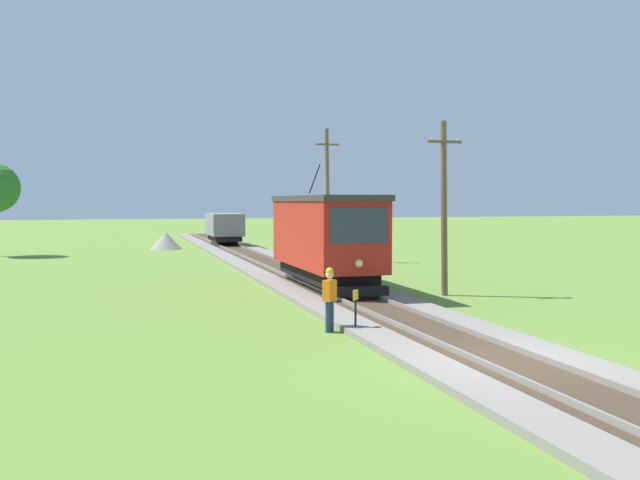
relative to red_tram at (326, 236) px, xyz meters
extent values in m
plane|color=olive|center=(0.00, -13.51, -2.19)|extent=(260.00, 260.00, 0.00)
cube|color=gray|center=(0.00, -13.51, -2.10)|extent=(4.20, 120.00, 0.18)
cube|color=#423323|center=(0.00, -13.51, -2.01)|extent=(2.04, 120.00, 0.01)
cube|color=gray|center=(-0.72, -13.51, -1.94)|extent=(0.07, 120.00, 0.14)
cube|color=gray|center=(0.72, -13.51, -1.94)|extent=(0.07, 120.00, 0.14)
cube|color=red|center=(0.00, 0.02, 0.11)|extent=(2.50, 8.00, 2.60)
cube|color=#383333|center=(0.00, 0.02, 1.52)|extent=(2.60, 8.32, 0.22)
cube|color=black|center=(0.00, 0.02, -1.47)|extent=(2.10, 7.04, 0.44)
cube|color=#2D3842|center=(0.00, -3.99, 0.57)|extent=(2.10, 0.03, 1.25)
cube|color=#2D3842|center=(1.26, 0.02, 0.47)|extent=(0.02, 6.72, 1.04)
sphere|color=#F4EAB2|center=(0.00, -4.04, -0.74)|extent=(0.28, 0.28, 0.28)
cylinder|color=black|center=(0.00, 1.62, 2.33)|extent=(0.05, 1.67, 1.19)
cube|color=black|center=(0.00, -4.18, -1.69)|extent=(2.00, 0.36, 0.32)
cylinder|color=black|center=(0.00, -2.22, -1.47)|extent=(1.54, 0.80, 0.80)
cylinder|color=black|center=(0.00, 2.26, -1.47)|extent=(1.54, 0.80, 0.80)
cube|color=slate|center=(0.00, 27.79, -0.42)|extent=(2.40, 5.20, 1.70)
cube|color=black|center=(0.00, 27.79, -1.49)|extent=(2.02, 4.78, 0.38)
cylinder|color=black|center=(0.00, 26.23, -1.49)|extent=(1.54, 0.76, 0.76)
cylinder|color=black|center=(0.00, 29.35, -1.49)|extent=(1.54, 0.76, 0.76)
cylinder|color=brown|center=(3.99, -2.45, 1.13)|extent=(0.24, 0.50, 6.66)
cube|color=brown|center=(3.99, -2.45, 3.66)|extent=(1.40, 0.10, 0.10)
cylinder|color=silver|center=(3.44, -2.45, 3.76)|extent=(0.08, 0.08, 0.10)
cylinder|color=silver|center=(4.54, -2.45, 3.76)|extent=(0.08, 0.08, 0.10)
cylinder|color=brown|center=(3.99, 12.97, 1.76)|extent=(0.24, 0.63, 7.91)
cube|color=brown|center=(3.99, 12.97, 4.76)|extent=(1.40, 0.10, 0.10)
cylinder|color=silver|center=(3.44, 12.97, 4.86)|extent=(0.08, 0.08, 0.10)
cylinder|color=silver|center=(4.54, 12.97, 4.86)|extent=(0.08, 0.08, 0.10)
cylinder|color=black|center=(-1.76, -8.76, -1.74)|extent=(0.06, 0.06, 0.90)
cube|color=gold|center=(-1.76, -8.76, -1.15)|extent=(0.21, 0.21, 0.28)
cone|color=gray|center=(-4.62, 26.16, -1.55)|extent=(2.43, 2.43, 1.29)
cylinder|color=navy|center=(-2.47, -8.52, -1.76)|extent=(0.15, 0.15, 0.86)
cylinder|color=navy|center=(-2.35, -8.42, -1.76)|extent=(0.15, 0.15, 0.86)
cube|color=orange|center=(-2.41, -8.47, -1.04)|extent=(0.44, 0.43, 0.58)
sphere|color=beige|center=(-2.41, -8.47, -0.61)|extent=(0.22, 0.22, 0.22)
sphere|color=yellow|center=(-2.41, -8.47, -0.51)|extent=(0.21, 0.21, 0.21)
camera|label=1|loc=(-7.92, -26.54, 1.41)|focal=38.91mm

